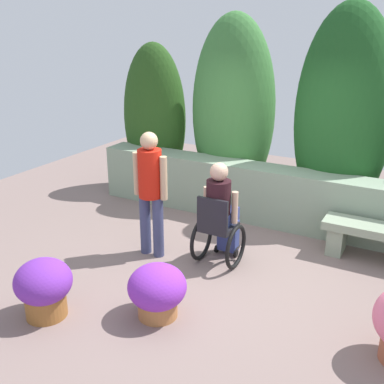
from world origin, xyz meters
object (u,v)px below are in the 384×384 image
person_in_wheelchair (220,217)px  flower_pot_terracotta_by_wall (157,290)px  person_standing_companion (150,187)px  flower_pot_red_accent (44,287)px

person_in_wheelchair → flower_pot_terracotta_by_wall: size_ratio=2.18×
person_standing_companion → flower_pot_red_accent: person_standing_companion is taller
person_in_wheelchair → flower_pot_red_accent: bearing=-117.2°
flower_pot_red_accent → person_in_wheelchair: bearing=60.8°
flower_pot_terracotta_by_wall → flower_pot_red_accent: flower_pot_red_accent is taller
person_standing_companion → flower_pot_terracotta_by_wall: size_ratio=2.69×
person_standing_companion → flower_pot_red_accent: (-0.20, -1.69, -0.60)m
person_standing_companion → flower_pot_terracotta_by_wall: bearing=-44.9°
flower_pot_terracotta_by_wall → flower_pot_red_accent: bearing=-151.4°
person_in_wheelchair → person_standing_companion: (-0.87, -0.23, 0.32)m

